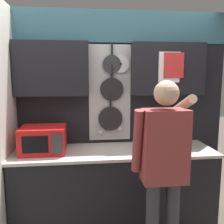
# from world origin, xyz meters

# --- Properties ---
(base_cabinet_counter) EXTENTS (2.20, 0.64, 0.93)m
(base_cabinet_counter) POSITION_xyz_m (0.00, -0.00, 0.46)
(base_cabinet_counter) COLOR black
(base_cabinet_counter) RESTS_ON ground_plane
(back_wall_unit) EXTENTS (2.77, 0.23, 2.48)m
(back_wall_unit) POSITION_xyz_m (0.01, 0.29, 1.49)
(back_wall_unit) COLOR black
(back_wall_unit) RESTS_ON ground_plane
(microwave) EXTENTS (0.46, 0.39, 0.28)m
(microwave) POSITION_xyz_m (-0.76, 0.02, 1.07)
(microwave) COLOR red
(microwave) RESTS_ON base_cabinet_counter
(knife_block) EXTENTS (0.12, 0.16, 0.26)m
(knife_block) POSITION_xyz_m (0.46, 0.02, 1.03)
(knife_block) COLOR brown
(knife_block) RESTS_ON base_cabinet_counter
(utensil_crock) EXTENTS (0.10, 0.10, 0.36)m
(utensil_crock) POSITION_xyz_m (0.75, 0.02, 1.03)
(utensil_crock) COLOR white
(utensil_crock) RESTS_ON base_cabinet_counter
(person) EXTENTS (0.54, 0.64, 1.71)m
(person) POSITION_xyz_m (0.34, -0.64, 1.02)
(person) COLOR #383842
(person) RESTS_ON ground_plane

